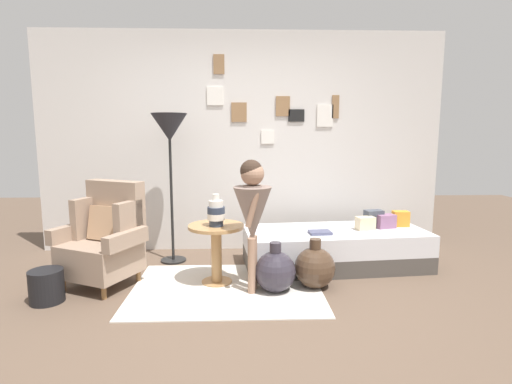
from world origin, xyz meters
TOP-DOWN VIEW (x-y plane):
  - ground_plane at (0.00, 0.00)m, footprint 12.00×12.00m
  - gallery_wall at (0.00, 1.95)m, footprint 4.80×0.12m
  - rug at (-0.13, 0.61)m, footprint 1.72×1.29m
  - armchair at (-1.27, 0.79)m, footprint 0.89×0.81m
  - daybed at (1.00, 1.20)m, footprint 1.97×0.98m
  - pillow_head at (1.76, 1.35)m, footprint 0.17×0.13m
  - pillow_mid at (1.57, 1.28)m, footprint 0.22×0.16m
  - pillow_back at (1.45, 1.32)m, footprint 0.21×0.16m
  - pillow_extra at (1.32, 1.20)m, footprint 0.21×0.16m
  - side_table at (-0.23, 0.76)m, footprint 0.52×0.52m
  - vase_striped at (-0.23, 0.71)m, footprint 0.16×0.16m
  - floor_lamp at (-0.76, 1.44)m, footprint 0.38×0.38m
  - person_child at (0.10, 0.54)m, footprint 0.34×0.34m
  - book_on_daybed at (0.81, 1.04)m, footprint 0.23×0.18m
  - demijohn_near at (0.31, 0.54)m, footprint 0.37×0.37m
  - demijohn_far at (0.68, 0.62)m, footprint 0.38×0.38m
  - magazine_basket at (-1.64, 0.37)m, footprint 0.28×0.28m

SIDE VIEW (x-z plane):
  - ground_plane at x=0.00m, z-range 0.00..0.00m
  - rug at x=-0.13m, z-range 0.00..0.01m
  - magazine_basket at x=-1.64m, z-range 0.00..0.28m
  - demijohn_near at x=0.31m, z-range -0.04..0.42m
  - demijohn_far at x=0.68m, z-range -0.04..0.42m
  - daybed at x=1.00m, z-range 0.00..0.40m
  - side_table at x=-0.23m, z-range 0.12..0.68m
  - book_on_daybed at x=0.81m, z-range 0.40..0.43m
  - armchair at x=-1.27m, z-range -0.05..0.92m
  - pillow_extra at x=1.32m, z-range 0.40..0.54m
  - pillow_mid at x=1.57m, z-range 0.40..0.55m
  - pillow_head at x=1.76m, z-range 0.40..0.57m
  - pillow_back at x=1.45m, z-range 0.40..0.59m
  - vase_striped at x=-0.23m, z-range 0.55..0.84m
  - person_child at x=0.10m, z-range 0.17..1.37m
  - gallery_wall at x=0.00m, z-range 0.00..2.60m
  - floor_lamp at x=-0.76m, z-range 0.60..2.22m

